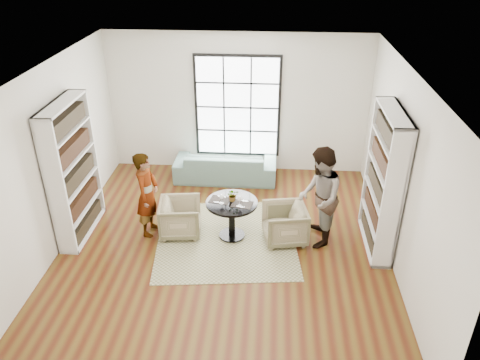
# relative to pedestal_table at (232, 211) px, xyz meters

# --- Properties ---
(ground) EXTENTS (6.00, 6.00, 0.00)m
(ground) POSITION_rel_pedestal_table_xyz_m (-0.11, -0.32, -0.51)
(ground) COLOR #583F15
(room_shell) EXTENTS (6.00, 6.01, 6.00)m
(room_shell) POSITION_rel_pedestal_table_xyz_m (-0.11, 0.22, 0.74)
(room_shell) COLOR silver
(room_shell) RESTS_ON ground
(rug) EXTENTS (2.61, 2.61, 0.01)m
(rug) POSITION_rel_pedestal_table_xyz_m (-0.09, -0.08, -0.51)
(rug) COLOR tan
(rug) RESTS_ON ground
(pedestal_table) EXTENTS (0.88, 0.88, 0.71)m
(pedestal_table) POSITION_rel_pedestal_table_xyz_m (0.00, 0.00, 0.00)
(pedestal_table) COLOR black
(pedestal_table) RESTS_ON ground
(sofa) EXTENTS (2.15, 0.85, 0.63)m
(sofa) POSITION_rel_pedestal_table_xyz_m (-0.33, 2.13, -0.20)
(sofa) COLOR gray
(sofa) RESTS_ON ground
(armchair_left) EXTENTS (0.79, 0.77, 0.64)m
(armchair_left) POSITION_rel_pedestal_table_xyz_m (-0.91, 0.04, -0.19)
(armchair_left) COLOR tan
(armchair_left) RESTS_ON ground
(armchair_right) EXTENTS (0.83, 0.82, 0.66)m
(armchair_right) POSITION_rel_pedestal_table_xyz_m (0.91, -0.04, -0.19)
(armchair_right) COLOR tan
(armchair_right) RESTS_ON ground
(person_left) EXTENTS (0.43, 0.60, 1.54)m
(person_left) POSITION_rel_pedestal_table_xyz_m (-1.46, 0.04, 0.26)
(person_left) COLOR gray
(person_left) RESTS_ON ground
(person_right) EXTENTS (0.69, 0.87, 1.75)m
(person_right) POSITION_rel_pedestal_table_xyz_m (1.46, -0.04, 0.36)
(person_right) COLOR gray
(person_right) RESTS_ON ground
(placemat_left) EXTENTS (0.38, 0.32, 0.01)m
(placemat_left) POSITION_rel_pedestal_table_xyz_m (-0.20, 0.05, 0.20)
(placemat_left) COLOR black
(placemat_left) RESTS_ON pedestal_table
(placemat_right) EXTENTS (0.38, 0.32, 0.01)m
(placemat_right) POSITION_rel_pedestal_table_xyz_m (0.18, -0.07, 0.20)
(placemat_right) COLOR black
(placemat_right) RESTS_ON pedestal_table
(cutlery_left) EXTENTS (0.18, 0.24, 0.01)m
(cutlery_left) POSITION_rel_pedestal_table_xyz_m (-0.20, 0.05, 0.20)
(cutlery_left) COLOR silver
(cutlery_left) RESTS_ON placemat_left
(cutlery_right) EXTENTS (0.18, 0.24, 0.01)m
(cutlery_right) POSITION_rel_pedestal_table_xyz_m (0.18, -0.07, 0.20)
(cutlery_right) COLOR silver
(cutlery_right) RESTS_ON placemat_right
(wine_glass_left) EXTENTS (0.08, 0.08, 0.18)m
(wine_glass_left) POSITION_rel_pedestal_table_xyz_m (-0.16, -0.07, 0.32)
(wine_glass_left) COLOR silver
(wine_glass_left) RESTS_ON pedestal_table
(wine_glass_right) EXTENTS (0.09, 0.09, 0.19)m
(wine_glass_right) POSITION_rel_pedestal_table_xyz_m (0.14, -0.12, 0.33)
(wine_glass_right) COLOR silver
(wine_glass_right) RESTS_ON pedestal_table
(flower_centerpiece) EXTENTS (0.24, 0.22, 0.22)m
(flower_centerpiece) POSITION_rel_pedestal_table_xyz_m (0.02, 0.04, 0.30)
(flower_centerpiece) COLOR gray
(flower_centerpiece) RESTS_ON pedestal_table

